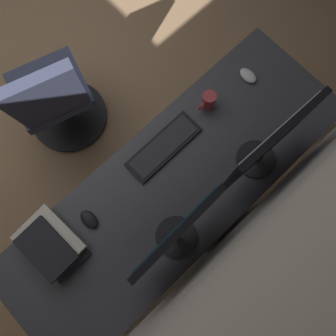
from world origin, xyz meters
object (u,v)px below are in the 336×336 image
at_px(keyboard_main, 163,147).
at_px(coffee_mug, 208,101).
at_px(monitor_primary, 177,234).
at_px(monitor_secondary, 270,143).
at_px(mouse_spare, 248,76).
at_px(book_stack_near, 50,245).
at_px(mouse_main, 89,219).
at_px(office_chair, 55,100).
at_px(drawer_pedestal, 184,193).

bearing_deg(keyboard_main, coffee_mug, -177.86).
bearing_deg(monitor_primary, monitor_secondary, -179.97).
bearing_deg(mouse_spare, book_stack_near, -1.23).
bearing_deg(book_stack_near, mouse_main, 172.81).
distance_m(monitor_secondary, book_stack_near, 1.10).
relative_size(keyboard_main, mouse_main, 4.05).
bearing_deg(office_chair, drawer_pedestal, 101.40).
bearing_deg(monitor_secondary, mouse_spare, -131.60).
xyz_separation_m(drawer_pedestal, mouse_main, (0.48, -0.19, 0.40)).
bearing_deg(monitor_primary, office_chair, -92.08).
height_order(mouse_spare, coffee_mug, coffee_mug).
bearing_deg(coffee_mug, mouse_spare, 172.54).
bearing_deg(mouse_main, mouse_spare, 179.87).
bearing_deg(coffee_mug, keyboard_main, 2.14).
bearing_deg(office_chair, coffee_mug, 126.88).
bearing_deg(office_chair, book_stack_near, 56.36).
xyz_separation_m(drawer_pedestal, office_chair, (0.19, -0.96, 0.11)).
bearing_deg(drawer_pedestal, monitor_secondary, 154.38).
relative_size(monitor_secondary, office_chair, 0.51).
bearing_deg(mouse_main, office_chair, -110.66).
height_order(drawer_pedestal, keyboard_main, keyboard_main).
height_order(mouse_main, office_chair, office_chair).
xyz_separation_m(monitor_primary, monitor_secondary, (-0.56, -0.00, 0.03)).
distance_m(book_stack_near, coffee_mug, 1.05).
distance_m(keyboard_main, mouse_main, 0.52).
xyz_separation_m(keyboard_main, mouse_main, (0.51, 0.02, 0.01)).
relative_size(drawer_pedestal, book_stack_near, 2.12).
xyz_separation_m(mouse_spare, office_chair, (0.83, -0.77, -0.29)).
xyz_separation_m(monitor_primary, office_chair, (-0.04, -1.12, -0.51)).
bearing_deg(mouse_spare, monitor_primary, 21.68).
relative_size(keyboard_main, coffee_mug, 3.79).
bearing_deg(keyboard_main, mouse_main, 2.31).
relative_size(monitor_secondary, book_stack_near, 1.50).
relative_size(monitor_primary, mouse_main, 4.79).
distance_m(keyboard_main, book_stack_near, 0.72).
distance_m(mouse_main, mouse_spare, 1.12).
height_order(drawer_pedestal, book_stack_near, book_stack_near).
xyz_separation_m(drawer_pedestal, monitor_primary, (0.23, 0.16, 0.61)).
bearing_deg(office_chair, mouse_spare, 136.89).
height_order(coffee_mug, office_chair, office_chair).
height_order(drawer_pedestal, monitor_primary, monitor_primary).
relative_size(monitor_primary, office_chair, 0.51).
xyz_separation_m(monitor_primary, mouse_main, (0.25, -0.35, -0.22)).
distance_m(drawer_pedestal, monitor_secondary, 0.74).
bearing_deg(monitor_secondary, mouse_main, -23.15).
xyz_separation_m(drawer_pedestal, keyboard_main, (-0.03, -0.21, 0.39)).
xyz_separation_m(monitor_primary, mouse_spare, (-0.87, -0.34, -0.22)).
distance_m(mouse_spare, coffee_mug, 0.28).
height_order(keyboard_main, coffee_mug, coffee_mug).
distance_m(monitor_primary, coffee_mug, 0.73).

